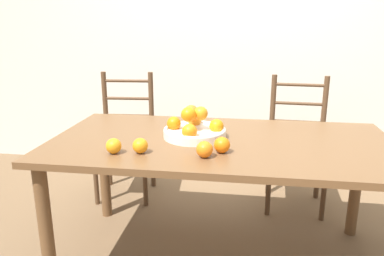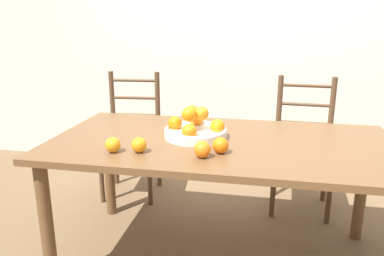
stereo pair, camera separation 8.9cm
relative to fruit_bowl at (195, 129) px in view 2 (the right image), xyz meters
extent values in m
cube|color=silver|center=(0.15, 1.50, 0.51)|extent=(8.00, 0.06, 2.60)
cube|color=brown|center=(0.15, -0.03, -0.07)|extent=(1.86, 0.96, 0.03)
cylinder|color=brown|center=(-0.70, -0.43, -0.44)|extent=(0.07, 0.07, 0.71)
cylinder|color=brown|center=(-0.70, 0.37, -0.44)|extent=(0.07, 0.07, 0.71)
cylinder|color=brown|center=(1.00, 0.37, -0.44)|extent=(0.07, 0.07, 0.71)
cylinder|color=silver|center=(0.00, 0.00, -0.03)|extent=(0.35, 0.35, 0.04)
torus|color=silver|center=(0.00, 0.00, -0.01)|extent=(0.35, 0.35, 0.02)
sphere|color=orange|center=(0.12, 0.01, 0.02)|extent=(0.08, 0.08, 0.08)
sphere|color=orange|center=(-0.02, 0.12, 0.02)|extent=(0.08, 0.08, 0.08)
sphere|color=orange|center=(-0.12, 0.01, 0.02)|extent=(0.08, 0.08, 0.08)
sphere|color=orange|center=(-0.01, -0.12, 0.02)|extent=(0.08, 0.08, 0.08)
sphere|color=orange|center=(0.03, 0.01, 0.09)|extent=(0.08, 0.08, 0.08)
sphere|color=orange|center=(-0.02, 0.02, 0.09)|extent=(0.08, 0.08, 0.08)
sphere|color=orange|center=(-0.03, -0.04, 0.09)|extent=(0.08, 0.08, 0.08)
sphere|color=orange|center=(-0.35, -0.32, -0.01)|extent=(0.08, 0.08, 0.08)
sphere|color=orange|center=(0.09, -0.31, -0.01)|extent=(0.08, 0.08, 0.08)
sphere|color=orange|center=(-0.22, -0.30, -0.01)|extent=(0.08, 0.08, 0.08)
sphere|color=orange|center=(0.17, -0.23, -0.01)|extent=(0.08, 0.08, 0.08)
cylinder|color=#513823|center=(-0.83, 0.52, -0.56)|extent=(0.04, 0.04, 0.47)
cylinder|color=#513823|center=(-0.45, 0.55, -0.56)|extent=(0.04, 0.04, 0.47)
cylinder|color=#513823|center=(-0.86, 0.88, -0.30)|extent=(0.04, 0.04, 0.98)
cylinder|color=#513823|center=(-0.48, 0.91, -0.30)|extent=(0.04, 0.04, 0.98)
cube|color=#513823|center=(-0.66, 0.72, -0.31)|extent=(0.45, 0.43, 0.04)
cylinder|color=#513823|center=(-0.67, 0.90, -0.17)|extent=(0.38, 0.05, 0.02)
cylinder|color=#513823|center=(-0.67, 0.90, -0.03)|extent=(0.38, 0.05, 0.02)
cylinder|color=#513823|center=(-0.67, 0.90, 0.12)|extent=(0.38, 0.05, 0.02)
cylinder|color=#513823|center=(0.46, 0.55, -0.56)|extent=(0.04, 0.04, 0.47)
cylinder|color=#513823|center=(0.84, 0.53, -0.56)|extent=(0.04, 0.04, 0.47)
cylinder|color=#513823|center=(0.48, 0.91, -0.30)|extent=(0.04, 0.04, 0.98)
cylinder|color=#513823|center=(0.86, 0.89, -0.30)|extent=(0.04, 0.04, 0.98)
cube|color=#513823|center=(0.66, 0.72, -0.31)|extent=(0.44, 0.42, 0.04)
cylinder|color=#513823|center=(0.67, 0.90, -0.17)|extent=(0.38, 0.05, 0.02)
cylinder|color=#513823|center=(0.67, 0.90, -0.03)|extent=(0.38, 0.05, 0.02)
cylinder|color=#513823|center=(0.67, 0.90, 0.12)|extent=(0.38, 0.05, 0.02)
camera|label=1|loc=(0.28, -1.97, 0.57)|focal=35.00mm
camera|label=2|loc=(0.37, -1.96, 0.57)|focal=35.00mm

